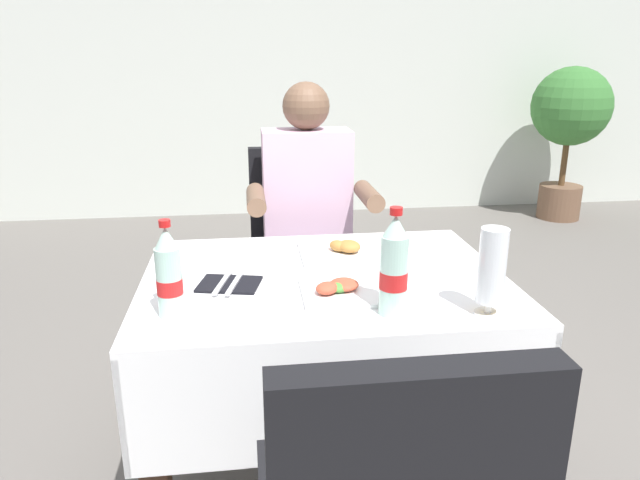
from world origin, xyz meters
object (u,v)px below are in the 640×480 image
object	(u,v)px
main_dining_table	(324,328)
potted_plant_corner	(570,118)
cola_bottle_secondary	(169,275)
plate_far_diner	(341,251)
cola_bottle_primary	(394,268)
napkin_cutlery_set	(229,284)
chair_far_diner_seat	(300,247)
seated_diner_far	(308,219)
plate_near_camera	(340,289)
beer_glass_left	(492,269)

from	to	relation	value
main_dining_table	potted_plant_corner	distance (m)	3.87
cola_bottle_secondary	plate_far_diner	bearing A→B (deg)	39.16
plate_far_diner	potted_plant_corner	size ratio (longest dim) A/B	0.20
cola_bottle_primary	potted_plant_corner	xyz separation A→B (m)	(2.32, 3.27, -0.00)
napkin_cutlery_set	potted_plant_corner	xyz separation A→B (m)	(2.73, 3.02, 0.12)
main_dining_table	chair_far_diner_seat	distance (m)	0.80
napkin_cutlery_set	cola_bottle_secondary	bearing A→B (deg)	-126.47
seated_diner_far	napkin_cutlery_set	world-z (taller)	seated_diner_far
chair_far_diner_seat	plate_near_camera	xyz separation A→B (m)	(0.02, -0.95, 0.19)
chair_far_diner_seat	plate_far_diner	world-z (taller)	chair_far_diner_seat
plate_near_camera	potted_plant_corner	size ratio (longest dim) A/B	0.18
plate_near_camera	cola_bottle_secondary	xyz separation A→B (m)	(-0.44, -0.09, 0.10)
cola_bottle_secondary	napkin_cutlery_set	distance (m)	0.26
chair_far_diner_seat	cola_bottle_primary	world-z (taller)	cola_bottle_primary
cola_bottle_secondary	napkin_cutlery_set	bearing A→B (deg)	53.53
cola_bottle_primary	beer_glass_left	bearing A→B (deg)	-8.66
potted_plant_corner	cola_bottle_secondary	bearing A→B (deg)	-131.81
seated_diner_far	plate_far_diner	size ratio (longest dim) A/B	4.90
cola_bottle_secondary	napkin_cutlery_set	xyz separation A→B (m)	(0.14, 0.19, -0.11)
main_dining_table	cola_bottle_secondary	world-z (taller)	cola_bottle_secondary
main_dining_table	napkin_cutlery_set	size ratio (longest dim) A/B	5.48
plate_near_camera	cola_bottle_secondary	distance (m)	0.46
plate_far_diner	cola_bottle_primary	bearing A→B (deg)	-83.04
plate_far_diner	chair_far_diner_seat	bearing A→B (deg)	97.29
plate_near_camera	napkin_cutlery_set	xyz separation A→B (m)	(-0.31, 0.10, -0.01)
plate_far_diner	cola_bottle_secondary	xyz separation A→B (m)	(-0.50, -0.41, 0.10)
beer_glass_left	napkin_cutlery_set	bearing A→B (deg)	156.86
potted_plant_corner	plate_far_diner	bearing A→B (deg)	-130.23
napkin_cutlery_set	plate_near_camera	bearing A→B (deg)	-18.71
beer_glass_left	potted_plant_corner	size ratio (longest dim) A/B	0.18
plate_near_camera	potted_plant_corner	distance (m)	3.96
cola_bottle_primary	main_dining_table	bearing A→B (deg)	115.42
plate_near_camera	cola_bottle_secondary	bearing A→B (deg)	-169.18
main_dining_table	potted_plant_corner	world-z (taller)	potted_plant_corner
main_dining_table	cola_bottle_secondary	size ratio (longest dim) A/B	4.25
plate_near_camera	beer_glass_left	xyz separation A→B (m)	(0.35, -0.18, 0.11)
plate_far_diner	beer_glass_left	bearing A→B (deg)	-59.27
chair_far_diner_seat	potted_plant_corner	size ratio (longest dim) A/B	0.76
cola_bottle_primary	plate_far_diner	bearing A→B (deg)	96.96
plate_far_diner	cola_bottle_primary	world-z (taller)	cola_bottle_primary
plate_far_diner	beer_glass_left	distance (m)	0.59
cola_bottle_secondary	potted_plant_corner	distance (m)	4.31
plate_near_camera	beer_glass_left	bearing A→B (deg)	-26.77
seated_diner_far	plate_near_camera	world-z (taller)	seated_diner_far
plate_near_camera	beer_glass_left	distance (m)	0.41
main_dining_table	napkin_cutlery_set	xyz separation A→B (m)	(-0.28, -0.04, 0.18)
plate_far_diner	potted_plant_corner	bearing A→B (deg)	49.77
cola_bottle_primary	napkin_cutlery_set	bearing A→B (deg)	149.63
chair_far_diner_seat	cola_bottle_primary	bearing A→B (deg)	-82.85
plate_near_camera	chair_far_diner_seat	bearing A→B (deg)	91.51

